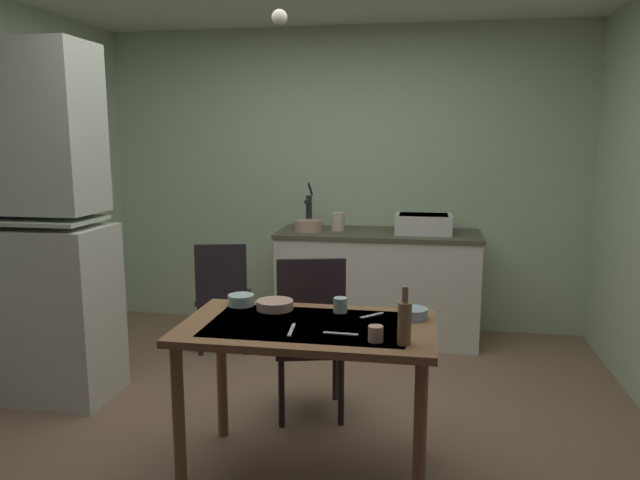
{
  "coord_description": "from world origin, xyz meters",
  "views": [
    {
      "loc": [
        0.7,
        -3.01,
        1.63
      ],
      "look_at": [
        0.14,
        0.19,
        1.07
      ],
      "focal_mm": 33.49,
      "sensor_mm": 36.0,
      "label": 1
    }
  ],
  "objects_px": {
    "dining_table": "(308,345)",
    "chair_far_side": "(310,337)",
    "chair_by_counter": "(223,294)",
    "hand_pump": "(309,209)",
    "sink_basin": "(423,223)",
    "mixing_bowl_counter": "(309,226)",
    "teacup_cream": "(376,334)",
    "hutch_cabinet": "(42,238)",
    "serving_bowl_wide": "(413,313)",
    "glass_bottle": "(405,322)"
  },
  "relations": [
    {
      "from": "dining_table",
      "to": "chair_far_side",
      "type": "height_order",
      "value": "chair_far_side"
    },
    {
      "from": "dining_table",
      "to": "chair_by_counter",
      "type": "distance_m",
      "value": 1.87
    },
    {
      "from": "hand_pump",
      "to": "chair_by_counter",
      "type": "xyz_separation_m",
      "value": [
        -0.56,
        -0.57,
        -0.6
      ]
    },
    {
      "from": "sink_basin",
      "to": "chair_far_side",
      "type": "bearing_deg",
      "value": -112.14
    },
    {
      "from": "mixing_bowl_counter",
      "to": "teacup_cream",
      "type": "distance_m",
      "value": 2.36
    },
    {
      "from": "sink_basin",
      "to": "chair_by_counter",
      "type": "relative_size",
      "value": 0.51
    },
    {
      "from": "chair_far_side",
      "to": "teacup_cream",
      "type": "relative_size",
      "value": 14.22
    },
    {
      "from": "hutch_cabinet",
      "to": "sink_basin",
      "type": "distance_m",
      "value": 2.75
    },
    {
      "from": "chair_far_side",
      "to": "teacup_cream",
      "type": "distance_m",
      "value": 0.93
    },
    {
      "from": "dining_table",
      "to": "serving_bowl_wide",
      "type": "xyz_separation_m",
      "value": [
        0.49,
        0.17,
        0.13
      ]
    },
    {
      "from": "chair_by_counter",
      "to": "sink_basin",
      "type": "bearing_deg",
      "value": 19.23
    },
    {
      "from": "mixing_bowl_counter",
      "to": "dining_table",
      "type": "distance_m",
      "value": 2.11
    },
    {
      "from": "chair_by_counter",
      "to": "mixing_bowl_counter",
      "type": "bearing_deg",
      "value": 39.3
    },
    {
      "from": "sink_basin",
      "to": "dining_table",
      "type": "relative_size",
      "value": 0.37
    },
    {
      "from": "glass_bottle",
      "to": "hutch_cabinet",
      "type": "bearing_deg",
      "value": 159.91
    },
    {
      "from": "dining_table",
      "to": "glass_bottle",
      "type": "distance_m",
      "value": 0.54
    },
    {
      "from": "chair_by_counter",
      "to": "serving_bowl_wide",
      "type": "relative_size",
      "value": 5.92
    },
    {
      "from": "sink_basin",
      "to": "mixing_bowl_counter",
      "type": "height_order",
      "value": "sink_basin"
    },
    {
      "from": "chair_by_counter",
      "to": "serving_bowl_wide",
      "type": "height_order",
      "value": "chair_by_counter"
    },
    {
      "from": "hutch_cabinet",
      "to": "mixing_bowl_counter",
      "type": "height_order",
      "value": "hutch_cabinet"
    },
    {
      "from": "mixing_bowl_counter",
      "to": "hutch_cabinet",
      "type": "bearing_deg",
      "value": -134.19
    },
    {
      "from": "chair_far_side",
      "to": "sink_basin",
      "type": "bearing_deg",
      "value": 67.86
    },
    {
      "from": "dining_table",
      "to": "serving_bowl_wide",
      "type": "distance_m",
      "value": 0.53
    },
    {
      "from": "hand_pump",
      "to": "mixing_bowl_counter",
      "type": "xyz_separation_m",
      "value": [
        0.02,
        -0.1,
        -0.12
      ]
    },
    {
      "from": "hand_pump",
      "to": "mixing_bowl_counter",
      "type": "relative_size",
      "value": 1.76
    },
    {
      "from": "hutch_cabinet",
      "to": "mixing_bowl_counter",
      "type": "distance_m",
      "value": 2.01
    },
    {
      "from": "chair_by_counter",
      "to": "teacup_cream",
      "type": "distance_m",
      "value": 2.23
    },
    {
      "from": "sink_basin",
      "to": "dining_table",
      "type": "xyz_separation_m",
      "value": [
        -0.52,
        -2.1,
        -0.3
      ]
    },
    {
      "from": "chair_far_side",
      "to": "hand_pump",
      "type": "bearing_deg",
      "value": 101.3
    },
    {
      "from": "hand_pump",
      "to": "mixing_bowl_counter",
      "type": "height_order",
      "value": "hand_pump"
    },
    {
      "from": "serving_bowl_wide",
      "to": "glass_bottle",
      "type": "bearing_deg",
      "value": -94.31
    },
    {
      "from": "chair_far_side",
      "to": "serving_bowl_wide",
      "type": "relative_size",
      "value": 6.77
    },
    {
      "from": "hutch_cabinet",
      "to": "serving_bowl_wide",
      "type": "bearing_deg",
      "value": -11.02
    },
    {
      "from": "chair_far_side",
      "to": "mixing_bowl_counter",
      "type": "bearing_deg",
      "value": 101.4
    },
    {
      "from": "mixing_bowl_counter",
      "to": "teacup_cream",
      "type": "xyz_separation_m",
      "value": [
        0.73,
        -2.24,
        -0.13
      ]
    },
    {
      "from": "sink_basin",
      "to": "chair_by_counter",
      "type": "distance_m",
      "value": 1.67
    },
    {
      "from": "dining_table",
      "to": "glass_bottle",
      "type": "relative_size",
      "value": 4.73
    },
    {
      "from": "sink_basin",
      "to": "serving_bowl_wide",
      "type": "distance_m",
      "value": 1.94
    },
    {
      "from": "glass_bottle",
      "to": "chair_far_side",
      "type": "bearing_deg",
      "value": 125.49
    },
    {
      "from": "dining_table",
      "to": "chair_by_counter",
      "type": "bearing_deg",
      "value": 121.63
    },
    {
      "from": "chair_far_side",
      "to": "serving_bowl_wide",
      "type": "height_order",
      "value": "chair_far_side"
    },
    {
      "from": "glass_bottle",
      "to": "chair_by_counter",
      "type": "bearing_deg",
      "value": 128.7
    },
    {
      "from": "hand_pump",
      "to": "dining_table",
      "type": "bearing_deg",
      "value": -79.13
    },
    {
      "from": "glass_bottle",
      "to": "mixing_bowl_counter",
      "type": "bearing_deg",
      "value": 110.72
    },
    {
      "from": "hutch_cabinet",
      "to": "dining_table",
      "type": "distance_m",
      "value": 1.93
    },
    {
      "from": "hutch_cabinet",
      "to": "chair_by_counter",
      "type": "xyz_separation_m",
      "value": [
        0.82,
        0.96,
        -0.57
      ]
    },
    {
      "from": "hutch_cabinet",
      "to": "dining_table",
      "type": "xyz_separation_m",
      "value": [
        1.79,
        -0.62,
        -0.36
      ]
    },
    {
      "from": "hutch_cabinet",
      "to": "chair_far_side",
      "type": "height_order",
      "value": "hutch_cabinet"
    },
    {
      "from": "dining_table",
      "to": "chair_by_counter",
      "type": "relative_size",
      "value": 1.4
    },
    {
      "from": "hand_pump",
      "to": "sink_basin",
      "type": "bearing_deg",
      "value": -2.76
    }
  ]
}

